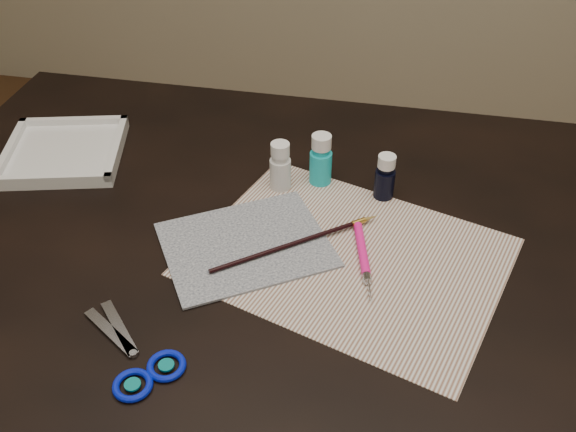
% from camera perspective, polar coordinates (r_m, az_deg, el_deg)
% --- Properties ---
extents(table, '(1.30, 0.90, 0.75)m').
position_cam_1_polar(table, '(1.25, 0.00, -15.38)').
color(table, black).
rests_on(table, ground).
extents(paper, '(0.51, 0.45, 0.00)m').
position_cam_1_polar(paper, '(0.95, 5.41, -3.63)').
color(paper, silver).
rests_on(paper, table).
extents(canvas, '(0.30, 0.29, 0.00)m').
position_cam_1_polar(canvas, '(0.96, -3.78, -2.56)').
color(canvas, black).
rests_on(canvas, paper).
extents(paint_bottle_white, '(0.04, 0.04, 0.09)m').
position_cam_1_polar(paint_bottle_white, '(1.05, -0.69, 4.46)').
color(paint_bottle_white, silver).
rests_on(paint_bottle_white, table).
extents(paint_bottle_cyan, '(0.04, 0.04, 0.09)m').
position_cam_1_polar(paint_bottle_cyan, '(1.07, 2.94, 5.05)').
color(paint_bottle_cyan, '#17BECB').
rests_on(paint_bottle_cyan, table).
extents(paint_bottle_navy, '(0.04, 0.04, 0.08)m').
position_cam_1_polar(paint_bottle_navy, '(1.04, 8.62, 3.46)').
color(paint_bottle_navy, black).
rests_on(paint_bottle_navy, table).
extents(paintbrush, '(0.23, 0.18, 0.01)m').
position_cam_1_polar(paintbrush, '(0.95, 0.87, -2.33)').
color(paintbrush, black).
rests_on(paintbrush, canvas).
extents(craft_knife, '(0.05, 0.16, 0.01)m').
position_cam_1_polar(craft_knife, '(0.93, 6.77, -3.97)').
color(craft_knife, '#FF1790').
rests_on(craft_knife, paper).
extents(scissors, '(0.21, 0.18, 0.01)m').
position_cam_1_polar(scissors, '(0.85, -14.55, -11.30)').
color(scissors, silver).
rests_on(scissors, table).
extents(palette_tray, '(0.24, 0.24, 0.02)m').
position_cam_1_polar(palette_tray, '(1.21, -19.30, 5.49)').
color(palette_tray, silver).
rests_on(palette_tray, table).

